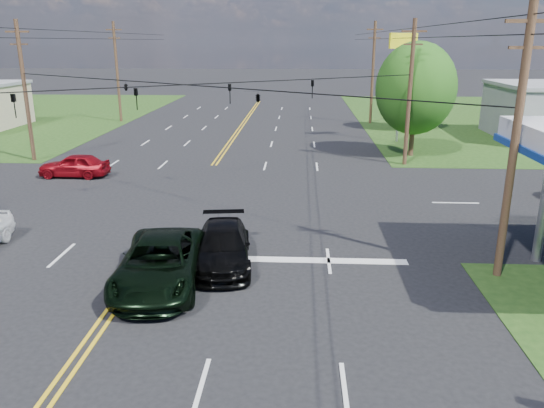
# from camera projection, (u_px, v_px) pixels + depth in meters

# --- Properties ---
(ground) EXTENTS (280.00, 280.00, 0.00)m
(ground) POSITION_uv_depth(u_px,v_px,m) (190.00, 199.00, 28.36)
(ground) COLOR black
(ground) RESTS_ON ground
(stop_bar) EXTENTS (10.00, 0.50, 0.02)m
(stop_bar) POSITION_uv_depth(u_px,v_px,m) (277.00, 260.00, 20.47)
(stop_bar) COLOR silver
(stop_bar) RESTS_ON ground
(pole_se) EXTENTS (1.60, 0.28, 9.50)m
(pole_se) POSITION_uv_depth(u_px,v_px,m) (515.00, 141.00, 17.67)
(pole_se) COLOR #3C2B19
(pole_se) RESTS_ON ground
(pole_nw) EXTENTS (1.60, 0.28, 9.50)m
(pole_nw) POSITION_uv_depth(u_px,v_px,m) (25.00, 90.00, 36.16)
(pole_nw) COLOR #3C2B19
(pole_nw) RESTS_ON ground
(pole_ne) EXTENTS (1.60, 0.28, 9.50)m
(pole_ne) POSITION_uv_depth(u_px,v_px,m) (410.00, 92.00, 34.85)
(pole_ne) COLOR #3C2B19
(pole_ne) RESTS_ON ground
(pole_left_far) EXTENTS (1.60, 0.28, 10.00)m
(pole_left_far) POSITION_uv_depth(u_px,v_px,m) (117.00, 71.00, 54.22)
(pole_left_far) COLOR #3C2B19
(pole_left_far) RESTS_ON ground
(pole_right_far) EXTENTS (1.60, 0.28, 10.00)m
(pole_right_far) POSITION_uv_depth(u_px,v_px,m) (373.00, 72.00, 52.90)
(pole_right_far) COLOR #3C2B19
(pole_right_far) RESTS_ON ground
(span_wire_signals) EXTENTS (26.00, 18.00, 1.13)m
(span_wire_signals) POSITION_uv_depth(u_px,v_px,m) (185.00, 85.00, 26.60)
(span_wire_signals) COLOR black
(span_wire_signals) RESTS_ON ground
(power_lines) EXTENTS (26.04, 100.00, 0.64)m
(power_lines) POSITION_uv_depth(u_px,v_px,m) (173.00, 29.00, 23.92)
(power_lines) COLOR black
(power_lines) RESTS_ON ground
(tree_right_a) EXTENTS (5.70, 5.70, 8.18)m
(tree_right_a) POSITION_uv_depth(u_px,v_px,m) (416.00, 89.00, 37.67)
(tree_right_a) COLOR #3C2B19
(tree_right_a) RESTS_ON ground
(tree_right_b) EXTENTS (4.94, 4.94, 7.09)m
(tree_right_b) POSITION_uv_depth(u_px,v_px,m) (416.00, 85.00, 49.19)
(tree_right_b) COLOR #3C2B19
(tree_right_b) RESTS_ON ground
(pickup_dkgreen) EXTENTS (3.18, 6.06, 1.63)m
(pickup_dkgreen) POSITION_uv_depth(u_px,v_px,m) (160.00, 263.00, 18.15)
(pickup_dkgreen) COLOR black
(pickup_dkgreen) RESTS_ON ground
(suv_black) EXTENTS (2.62, 5.19, 1.44)m
(suv_black) POSITION_uv_depth(u_px,v_px,m) (223.00, 246.00, 19.89)
(suv_black) COLOR black
(suv_black) RESTS_ON ground
(sedan_red) EXTENTS (4.26, 1.75, 1.45)m
(sedan_red) POSITION_uv_depth(u_px,v_px,m) (74.00, 165.00, 32.85)
(sedan_red) COLOR maroon
(sedan_red) RESTS_ON ground
(polesign_ne) EXTENTS (2.35, 1.00, 8.72)m
(polesign_ne) POSITION_uv_depth(u_px,v_px,m) (402.00, 57.00, 42.51)
(polesign_ne) COLOR #A5A5AA
(polesign_ne) RESTS_ON ground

